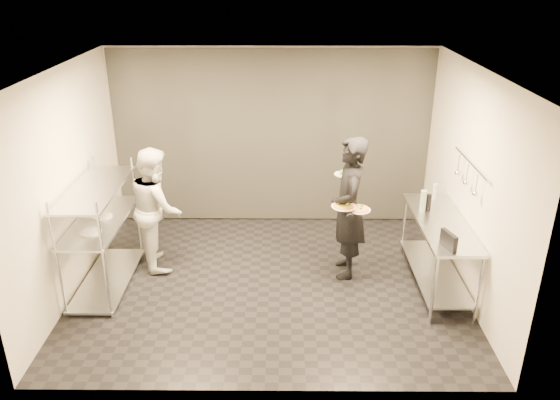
{
  "coord_description": "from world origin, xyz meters",
  "views": [
    {
      "loc": [
        0.18,
        -6.22,
        3.9
      ],
      "look_at": [
        0.14,
        0.24,
        1.1
      ],
      "focal_mm": 35.0,
      "sensor_mm": 36.0,
      "label": 1
    }
  ],
  "objects_px": {
    "chef": "(156,208)",
    "pizza_plate_far": "(359,209)",
    "salad_plate": "(344,173)",
    "pos_monitor": "(449,241)",
    "waiter": "(348,208)",
    "bottle_clear": "(435,192)",
    "bottle_green": "(423,201)",
    "pass_rack": "(101,231)",
    "bottle_dark": "(429,203)",
    "prep_counter": "(439,242)",
    "pizza_plate_near": "(344,206)"
  },
  "relations": [
    {
      "from": "waiter",
      "to": "bottle_green",
      "type": "height_order",
      "value": "waiter"
    },
    {
      "from": "pos_monitor",
      "to": "bottle_clear",
      "type": "xyz_separation_m",
      "value": [
        0.2,
        1.41,
        0.01
      ]
    },
    {
      "from": "chef",
      "to": "salad_plate",
      "type": "relative_size",
      "value": 6.74
    },
    {
      "from": "chef",
      "to": "bottle_dark",
      "type": "bearing_deg",
      "value": -113.54
    },
    {
      "from": "pass_rack",
      "to": "pizza_plate_near",
      "type": "bearing_deg",
      "value": 2.19
    },
    {
      "from": "prep_counter",
      "to": "bottle_clear",
      "type": "distance_m",
      "value": 0.81
    },
    {
      "from": "salad_plate",
      "to": "bottle_dark",
      "type": "xyz_separation_m",
      "value": [
        1.1,
        -0.28,
        -0.31
      ]
    },
    {
      "from": "pizza_plate_near",
      "to": "pos_monitor",
      "type": "height_order",
      "value": "pos_monitor"
    },
    {
      "from": "chef",
      "to": "bottle_green",
      "type": "height_order",
      "value": "chef"
    },
    {
      "from": "chef",
      "to": "bottle_green",
      "type": "relative_size",
      "value": 5.93
    },
    {
      "from": "pass_rack",
      "to": "pos_monitor",
      "type": "relative_size",
      "value": 5.78
    },
    {
      "from": "pos_monitor",
      "to": "bottle_clear",
      "type": "relative_size",
      "value": 1.22
    },
    {
      "from": "pass_rack",
      "to": "pos_monitor",
      "type": "bearing_deg",
      "value": -9.67
    },
    {
      "from": "chef",
      "to": "pizza_plate_far",
      "type": "bearing_deg",
      "value": -119.22
    },
    {
      "from": "prep_counter",
      "to": "salad_plate",
      "type": "xyz_separation_m",
      "value": [
        -1.19,
        0.6,
        0.72
      ]
    },
    {
      "from": "chef",
      "to": "bottle_green",
      "type": "distance_m",
      "value": 3.57
    },
    {
      "from": "salad_plate",
      "to": "bottle_dark",
      "type": "relative_size",
      "value": 1.14
    },
    {
      "from": "salad_plate",
      "to": "pass_rack",
      "type": "bearing_deg",
      "value": -169.1
    },
    {
      "from": "pos_monitor",
      "to": "bottle_green",
      "type": "distance_m",
      "value": 1.03
    },
    {
      "from": "prep_counter",
      "to": "waiter",
      "type": "distance_m",
      "value": 1.23
    },
    {
      "from": "chef",
      "to": "salad_plate",
      "type": "height_order",
      "value": "chef"
    },
    {
      "from": "bottle_dark",
      "to": "pizza_plate_near",
      "type": "bearing_deg",
      "value": -169.48
    },
    {
      "from": "pass_rack",
      "to": "chef",
      "type": "height_order",
      "value": "chef"
    },
    {
      "from": "bottle_green",
      "to": "pizza_plate_far",
      "type": "bearing_deg",
      "value": -167.21
    },
    {
      "from": "pizza_plate_near",
      "to": "salad_plate",
      "type": "distance_m",
      "value": 0.55
    },
    {
      "from": "chef",
      "to": "bottle_clear",
      "type": "relative_size",
      "value": 7.51
    },
    {
      "from": "salad_plate",
      "to": "pos_monitor",
      "type": "relative_size",
      "value": 0.91
    },
    {
      "from": "prep_counter",
      "to": "pizza_plate_far",
      "type": "bearing_deg",
      "value": 173.91
    },
    {
      "from": "salad_plate",
      "to": "pos_monitor",
      "type": "bearing_deg",
      "value": -50.94
    },
    {
      "from": "pos_monitor",
      "to": "bottle_dark",
      "type": "height_order",
      "value": "bottle_dark"
    },
    {
      "from": "chef",
      "to": "pizza_plate_near",
      "type": "distance_m",
      "value": 2.55
    },
    {
      "from": "waiter",
      "to": "pizza_plate_far",
      "type": "bearing_deg",
      "value": 33.7
    },
    {
      "from": "salad_plate",
      "to": "prep_counter",
      "type": "bearing_deg",
      "value": -26.77
    },
    {
      "from": "prep_counter",
      "to": "chef",
      "type": "xyz_separation_m",
      "value": [
        -3.73,
        0.54,
        0.22
      ]
    },
    {
      "from": "waiter",
      "to": "salad_plate",
      "type": "bearing_deg",
      "value": -171.64
    },
    {
      "from": "pass_rack",
      "to": "prep_counter",
      "type": "height_order",
      "value": "pass_rack"
    },
    {
      "from": "pass_rack",
      "to": "bottle_clear",
      "type": "relative_size",
      "value": 7.06
    },
    {
      "from": "pass_rack",
      "to": "salad_plate",
      "type": "height_order",
      "value": "pass_rack"
    },
    {
      "from": "pos_monitor",
      "to": "pizza_plate_near",
      "type": "bearing_deg",
      "value": 125.99
    },
    {
      "from": "bottle_clear",
      "to": "salad_plate",
      "type": "bearing_deg",
      "value": -175.85
    },
    {
      "from": "prep_counter",
      "to": "waiter",
      "type": "bearing_deg",
      "value": 166.26
    },
    {
      "from": "pass_rack",
      "to": "bottle_dark",
      "type": "bearing_deg",
      "value": 4.44
    },
    {
      "from": "bottle_dark",
      "to": "pass_rack",
      "type": "bearing_deg",
      "value": -175.56
    },
    {
      "from": "pos_monitor",
      "to": "bottle_green",
      "type": "xyz_separation_m",
      "value": [
        -0.05,
        1.03,
        0.04
      ]
    },
    {
      "from": "pos_monitor",
      "to": "salad_plate",
      "type": "bearing_deg",
      "value": 112.14
    },
    {
      "from": "pass_rack",
      "to": "pizza_plate_near",
      "type": "relative_size",
      "value": 5.0
    },
    {
      "from": "prep_counter",
      "to": "bottle_dark",
      "type": "bearing_deg",
      "value": 105.87
    },
    {
      "from": "bottle_green",
      "to": "pos_monitor",
      "type": "bearing_deg",
      "value": -87.02
    },
    {
      "from": "bottle_clear",
      "to": "pizza_plate_far",
      "type": "bearing_deg",
      "value": -152.38
    },
    {
      "from": "pos_monitor",
      "to": "chef",
      "type": "bearing_deg",
      "value": 143.89
    }
  ]
}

